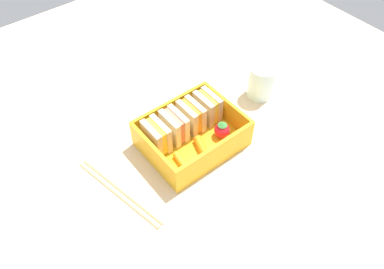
% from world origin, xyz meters
% --- Properties ---
extents(ground_plane, '(1.20, 1.20, 0.02)m').
position_xyz_m(ground_plane, '(0.00, 0.00, -0.01)').
color(ground_plane, beige).
extents(bento_tray, '(0.18, 0.14, 0.01)m').
position_xyz_m(bento_tray, '(0.00, 0.00, 0.01)').
color(bento_tray, gold).
rests_on(bento_tray, ground_plane).
extents(bento_rim, '(0.18, 0.14, 0.05)m').
position_xyz_m(bento_rim, '(0.00, 0.00, 0.04)').
color(bento_rim, gold).
rests_on(bento_rim, bento_tray).
extents(sandwich_left, '(0.03, 0.05, 0.06)m').
position_xyz_m(sandwich_left, '(-0.06, 0.03, 0.04)').
color(sandwich_left, '#DCBD8B').
rests_on(sandwich_left, bento_tray).
extents(sandwich_center_left, '(0.03, 0.05, 0.06)m').
position_xyz_m(sandwich_center_left, '(-0.02, 0.03, 0.04)').
color(sandwich_center_left, beige).
rests_on(sandwich_center_left, bento_tray).
extents(sandwich_center, '(0.03, 0.05, 0.06)m').
position_xyz_m(sandwich_center, '(0.02, 0.03, 0.04)').
color(sandwich_center, '#E3BF88').
rests_on(sandwich_center, bento_tray).
extents(sandwich_center_right, '(0.03, 0.05, 0.06)m').
position_xyz_m(sandwich_center_right, '(0.06, 0.03, 0.04)').
color(sandwich_center_right, '#D4B784').
rests_on(sandwich_center_right, bento_tray).
extents(carrot_stick_far_left, '(0.02, 0.04, 0.01)m').
position_xyz_m(carrot_stick_far_left, '(-0.05, -0.03, 0.02)').
color(carrot_stick_far_left, orange).
rests_on(carrot_stick_far_left, bento_tray).
extents(carrot_stick_left, '(0.03, 0.04, 0.02)m').
position_xyz_m(carrot_stick_left, '(0.00, -0.03, 0.02)').
color(carrot_stick_left, orange).
rests_on(carrot_stick_left, bento_tray).
extents(strawberry_far_left, '(0.03, 0.03, 0.04)m').
position_xyz_m(strawberry_far_left, '(0.05, -0.03, 0.03)').
color(strawberry_far_left, red).
rests_on(strawberry_far_left, bento_tray).
extents(chopstick_pair, '(0.05, 0.19, 0.01)m').
position_xyz_m(chopstick_pair, '(-0.16, -0.01, 0.00)').
color(chopstick_pair, tan).
rests_on(chopstick_pair, ground_plane).
extents(drinking_glass, '(0.05, 0.05, 0.07)m').
position_xyz_m(drinking_glass, '(0.19, 0.02, 0.04)').
color(drinking_glass, silver).
rests_on(drinking_glass, ground_plane).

